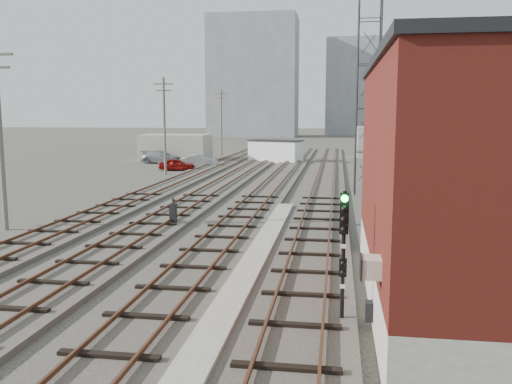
% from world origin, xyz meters
% --- Properties ---
extents(ground, '(320.00, 320.00, 0.00)m').
position_xyz_m(ground, '(0.00, 60.00, 0.00)').
color(ground, '#282621').
rests_on(ground, ground).
extents(track_right, '(3.20, 90.00, 0.39)m').
position_xyz_m(track_right, '(2.50, 39.00, 0.11)').
color(track_right, '#332D28').
rests_on(track_right, ground).
extents(track_mid_right, '(3.20, 90.00, 0.39)m').
position_xyz_m(track_mid_right, '(-1.50, 39.00, 0.11)').
color(track_mid_right, '#332D28').
rests_on(track_mid_right, ground).
extents(track_mid_left, '(3.20, 90.00, 0.39)m').
position_xyz_m(track_mid_left, '(-5.50, 39.00, 0.11)').
color(track_mid_left, '#332D28').
rests_on(track_mid_left, ground).
extents(track_left, '(3.20, 90.00, 0.39)m').
position_xyz_m(track_left, '(-9.50, 39.00, 0.11)').
color(track_left, '#332D28').
rests_on(track_left, ground).
extents(platform_curb, '(0.90, 28.00, 0.26)m').
position_xyz_m(platform_curb, '(0.50, 14.00, 0.13)').
color(platform_curb, gray).
rests_on(platform_curb, ground).
extents(brick_building, '(6.54, 12.20, 7.22)m').
position_xyz_m(brick_building, '(7.50, 12.00, 3.63)').
color(brick_building, gray).
rests_on(brick_building, ground).
extents(lattice_tower, '(1.60, 1.60, 15.00)m').
position_xyz_m(lattice_tower, '(5.50, 35.00, 7.50)').
color(lattice_tower, black).
rests_on(lattice_tower, ground).
extents(utility_pole_left_a, '(1.80, 0.24, 9.00)m').
position_xyz_m(utility_pole_left_a, '(-12.50, 20.00, 4.80)').
color(utility_pole_left_a, '#595147').
rests_on(utility_pole_left_a, ground).
extents(utility_pole_left_b, '(1.80, 0.24, 9.00)m').
position_xyz_m(utility_pole_left_b, '(-12.50, 45.00, 4.80)').
color(utility_pole_left_b, '#595147').
rests_on(utility_pole_left_b, ground).
extents(utility_pole_left_c, '(1.80, 0.24, 9.00)m').
position_xyz_m(utility_pole_left_c, '(-12.50, 70.00, 4.80)').
color(utility_pole_left_c, '#595147').
rests_on(utility_pole_left_c, ground).
extents(utility_pole_right_a, '(1.80, 0.24, 9.00)m').
position_xyz_m(utility_pole_right_a, '(6.50, 28.00, 4.80)').
color(utility_pole_right_a, '#595147').
rests_on(utility_pole_right_a, ground).
extents(utility_pole_right_b, '(1.80, 0.24, 9.00)m').
position_xyz_m(utility_pole_right_b, '(6.50, 58.00, 4.80)').
color(utility_pole_right_b, '#595147').
rests_on(utility_pole_right_b, ground).
extents(apartment_left, '(22.00, 14.00, 30.00)m').
position_xyz_m(apartment_left, '(-18.00, 135.00, 15.00)').
color(apartment_left, gray).
rests_on(apartment_left, ground).
extents(apartment_right, '(16.00, 12.00, 26.00)m').
position_xyz_m(apartment_right, '(8.00, 150.00, 13.00)').
color(apartment_right, gray).
rests_on(apartment_right, ground).
extents(shed_left, '(8.00, 5.00, 3.20)m').
position_xyz_m(shed_left, '(-16.00, 60.00, 1.60)').
color(shed_left, gray).
rests_on(shed_left, ground).
extents(shed_right, '(6.00, 6.00, 4.00)m').
position_xyz_m(shed_right, '(9.00, 70.00, 2.00)').
color(shed_right, gray).
rests_on(shed_right, ground).
extents(signal_mast, '(0.40, 0.40, 3.63)m').
position_xyz_m(signal_mast, '(3.70, 10.19, 2.07)').
color(signal_mast, gray).
rests_on(signal_mast, ground).
extents(switch_stand, '(0.34, 0.34, 1.37)m').
position_xyz_m(switch_stand, '(-4.67, 22.12, 0.64)').
color(switch_stand, black).
rests_on(switch_stand, ground).
extents(site_trailer, '(6.80, 4.62, 2.63)m').
position_xyz_m(site_trailer, '(-3.74, 59.60, 1.33)').
color(site_trailer, white).
rests_on(site_trailer, ground).
extents(car_red, '(3.78, 1.98, 1.23)m').
position_xyz_m(car_red, '(-12.50, 48.68, 0.61)').
color(car_red, maroon).
rests_on(car_red, ground).
extents(car_silver, '(4.08, 1.91, 1.29)m').
position_xyz_m(car_silver, '(-11.32, 53.13, 0.65)').
color(car_silver, '#9B9DA2').
rests_on(car_silver, ground).
extents(car_grey, '(5.28, 3.02, 1.44)m').
position_xyz_m(car_grey, '(-16.68, 56.24, 0.72)').
color(car_grey, gray).
rests_on(car_grey, ground).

